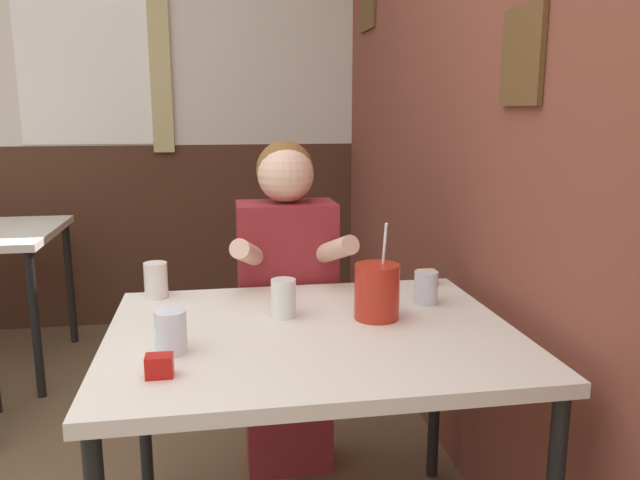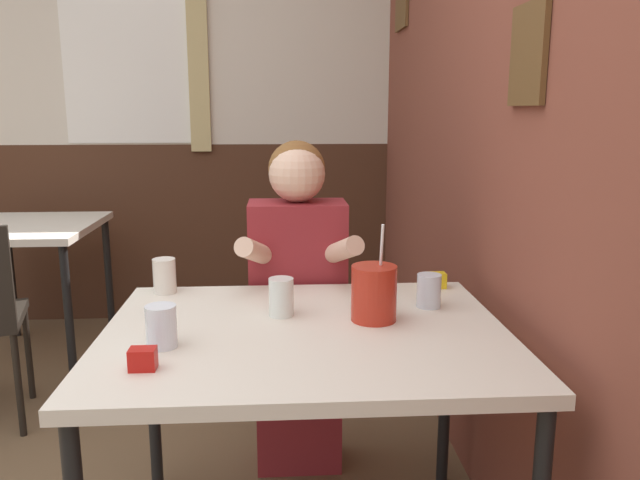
{
  "view_description": "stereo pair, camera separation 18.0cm",
  "coord_description": "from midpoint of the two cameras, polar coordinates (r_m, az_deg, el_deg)",
  "views": [
    {
      "loc": [
        0.62,
        -1.2,
        1.31
      ],
      "look_at": [
        0.91,
        0.54,
        0.94
      ],
      "focal_mm": 35.0,
      "sensor_mm": 36.0,
      "label": 1
    },
    {
      "loc": [
        0.8,
        -1.22,
        1.31
      ],
      "look_at": [
        0.91,
        0.54,
        0.94
      ],
      "focal_mm": 35.0,
      "sensor_mm": 36.0,
      "label": 2
    }
  ],
  "objects": [
    {
      "name": "brick_wall_right",
      "position": [
        2.66,
        13.92,
        12.43
      ],
      "size": [
        0.08,
        4.66,
        2.7
      ],
      "color": "brown",
      "rests_on": "ground_plane"
    },
    {
      "name": "back_wall",
      "position": [
        3.96,
        -14.45,
        12.17
      ],
      "size": [
        5.94,
        0.09,
        2.7
      ],
      "color": "beige",
      "rests_on": "ground_plane"
    },
    {
      "name": "main_table",
      "position": [
        1.71,
        1.74,
        -10.09
      ],
      "size": [
        1.08,
        0.86,
        0.73
      ],
      "color": "beige",
      "rests_on": "ground_plane"
    },
    {
      "name": "background_table",
      "position": [
        3.51,
        -23.53,
        -0.13
      ],
      "size": [
        0.63,
        0.79,
        0.73
      ],
      "color": "beige",
      "rests_on": "ground_plane"
    },
    {
      "name": "person_seated",
      "position": [
        2.24,
        0.27,
        -5.82
      ],
      "size": [
        0.42,
        0.4,
        1.2
      ],
      "color": "maroon",
      "rests_on": "ground_plane"
    },
    {
      "name": "cocktail_pitcher",
      "position": [
        1.75,
        7.91,
        -4.87
      ],
      "size": [
        0.13,
        0.13,
        0.28
      ],
      "color": "#B22819",
      "rests_on": "main_table"
    },
    {
      "name": "glass_near_pitcher",
      "position": [
        1.58,
        -11.14,
        -7.81
      ],
      "size": [
        0.08,
        0.08,
        0.11
      ],
      "color": "silver",
      "rests_on": "main_table"
    },
    {
      "name": "glass_center",
      "position": [
        1.77,
        -0.66,
        -5.28
      ],
      "size": [
        0.07,
        0.07,
        0.11
      ],
      "color": "silver",
      "rests_on": "main_table"
    },
    {
      "name": "glass_far_side",
      "position": [
        2.03,
        -11.6,
        -3.26
      ],
      "size": [
        0.07,
        0.07,
        0.11
      ],
      "color": "silver",
      "rests_on": "main_table"
    },
    {
      "name": "glass_by_brick",
      "position": [
        1.9,
        12.63,
        -4.58
      ],
      "size": [
        0.07,
        0.07,
        0.1
      ],
      "color": "silver",
      "rests_on": "main_table"
    },
    {
      "name": "condiment_ketchup",
      "position": [
        1.46,
        -12.5,
        -10.64
      ],
      "size": [
        0.06,
        0.04,
        0.05
      ],
      "color": "#B7140F",
      "rests_on": "main_table"
    },
    {
      "name": "condiment_mustard",
      "position": [
        2.11,
        13.02,
        -3.64
      ],
      "size": [
        0.06,
        0.04,
        0.05
      ],
      "color": "yellow",
      "rests_on": "main_table"
    }
  ]
}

